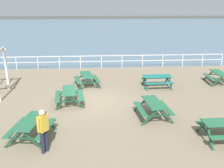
{
  "coord_description": "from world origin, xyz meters",
  "views": [
    {
      "loc": [
        0.29,
        -12.86,
        5.07
      ],
      "look_at": [
        1.27,
        0.6,
        0.8
      ],
      "focal_mm": 39.65,
      "sensor_mm": 36.0,
      "label": 1
    }
  ],
  "objects_px": {
    "picnic_table_mid_centre": "(219,75)",
    "picnic_table_far_left": "(87,77)",
    "picnic_table_corner": "(69,93)",
    "picnic_table_near_right": "(31,125)",
    "picnic_table_near_left": "(153,106)",
    "visitor": "(43,128)",
    "picnic_table_seaward": "(157,79)"
  },
  "relations": [
    {
      "from": "picnic_table_mid_centre",
      "to": "picnic_table_far_left",
      "type": "bearing_deg",
      "value": 94.11
    },
    {
      "from": "picnic_table_far_left",
      "to": "picnic_table_corner",
      "type": "bearing_deg",
      "value": 153.56
    },
    {
      "from": "picnic_table_near_right",
      "to": "picnic_table_near_left",
      "type": "bearing_deg",
      "value": -63.82
    },
    {
      "from": "picnic_table_near_left",
      "to": "picnic_table_corner",
      "type": "relative_size",
      "value": 0.98
    },
    {
      "from": "picnic_table_corner",
      "to": "visitor",
      "type": "height_order",
      "value": "visitor"
    },
    {
      "from": "visitor",
      "to": "picnic_table_near_left",
      "type": "bearing_deg",
      "value": 64.75
    },
    {
      "from": "picnic_table_near_right",
      "to": "picnic_table_mid_centre",
      "type": "distance_m",
      "value": 12.82
    },
    {
      "from": "picnic_table_near_left",
      "to": "visitor",
      "type": "height_order",
      "value": "visitor"
    },
    {
      "from": "picnic_table_corner",
      "to": "picnic_table_mid_centre",
      "type": "bearing_deg",
      "value": -79.23
    },
    {
      "from": "picnic_table_seaward",
      "to": "picnic_table_corner",
      "type": "distance_m",
      "value": 5.94
    },
    {
      "from": "picnic_table_near_right",
      "to": "visitor",
      "type": "bearing_deg",
      "value": -136.23
    },
    {
      "from": "picnic_table_far_left",
      "to": "picnic_table_corner",
      "type": "height_order",
      "value": "same"
    },
    {
      "from": "picnic_table_mid_centre",
      "to": "picnic_table_corner",
      "type": "xyz_separation_m",
      "value": [
        -9.81,
        -2.97,
        0.0
      ]
    },
    {
      "from": "picnic_table_near_right",
      "to": "picnic_table_seaward",
      "type": "distance_m",
      "value": 8.95
    },
    {
      "from": "picnic_table_near_right",
      "to": "visitor",
      "type": "relative_size",
      "value": 1.22
    },
    {
      "from": "picnic_table_near_left",
      "to": "picnic_table_corner",
      "type": "distance_m",
      "value": 4.59
    },
    {
      "from": "picnic_table_seaward",
      "to": "picnic_table_corner",
      "type": "height_order",
      "value": "same"
    },
    {
      "from": "picnic_table_far_left",
      "to": "picnic_table_seaward",
      "type": "bearing_deg",
      "value": -108.93
    },
    {
      "from": "picnic_table_seaward",
      "to": "picnic_table_mid_centre",
      "type": "bearing_deg",
      "value": 5.73
    },
    {
      "from": "picnic_table_near_right",
      "to": "picnic_table_mid_centre",
      "type": "bearing_deg",
      "value": -49.59
    },
    {
      "from": "picnic_table_seaward",
      "to": "picnic_table_near_right",
      "type": "bearing_deg",
      "value": -138.78
    },
    {
      "from": "picnic_table_near_right",
      "to": "picnic_table_corner",
      "type": "distance_m",
      "value": 3.8
    },
    {
      "from": "picnic_table_mid_centre",
      "to": "picnic_table_near_left",
      "type": "bearing_deg",
      "value": 136.08
    },
    {
      "from": "picnic_table_far_left",
      "to": "picnic_table_mid_centre",
      "type": "bearing_deg",
      "value": -101.49
    },
    {
      "from": "picnic_table_near_left",
      "to": "picnic_table_seaward",
      "type": "xyz_separation_m",
      "value": [
        1.3,
        4.46,
        0.0
      ]
    },
    {
      "from": "picnic_table_near_left",
      "to": "picnic_table_near_right",
      "type": "bearing_deg",
      "value": 102.53
    },
    {
      "from": "picnic_table_near_right",
      "to": "picnic_table_far_left",
      "type": "xyz_separation_m",
      "value": [
        2.05,
        6.7,
        0.0
      ]
    },
    {
      "from": "picnic_table_near_right",
      "to": "picnic_table_corner",
      "type": "xyz_separation_m",
      "value": [
        1.18,
        3.61,
        0.0
      ]
    },
    {
      "from": "picnic_table_near_right",
      "to": "picnic_table_seaward",
      "type": "height_order",
      "value": "same"
    },
    {
      "from": "picnic_table_mid_centre",
      "to": "picnic_table_seaward",
      "type": "xyz_separation_m",
      "value": [
        -4.4,
        -0.54,
        0.0
      ]
    },
    {
      "from": "picnic_table_mid_centre",
      "to": "picnic_table_corner",
      "type": "relative_size",
      "value": 0.99
    },
    {
      "from": "picnic_table_seaward",
      "to": "picnic_table_corner",
      "type": "bearing_deg",
      "value": -157.07
    }
  ]
}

